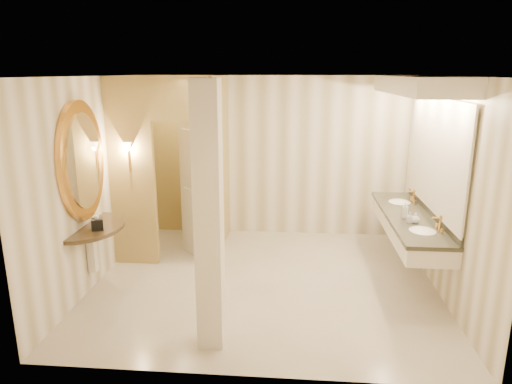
# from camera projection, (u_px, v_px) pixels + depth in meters

# --- Properties ---
(floor) EXTENTS (4.50, 4.50, 0.00)m
(floor) POSITION_uv_depth(u_px,v_px,m) (264.00, 281.00, 6.18)
(floor) COLOR beige
(floor) RESTS_ON ground
(ceiling) EXTENTS (4.50, 4.50, 0.00)m
(ceiling) POSITION_uv_depth(u_px,v_px,m) (265.00, 76.00, 5.49)
(ceiling) COLOR silver
(ceiling) RESTS_ON wall_back
(wall_back) EXTENTS (4.50, 0.02, 2.70)m
(wall_back) POSITION_uv_depth(u_px,v_px,m) (272.00, 157.00, 7.76)
(wall_back) COLOR white
(wall_back) RESTS_ON floor
(wall_front) EXTENTS (4.50, 0.02, 2.70)m
(wall_front) POSITION_uv_depth(u_px,v_px,m) (250.00, 241.00, 3.91)
(wall_front) COLOR white
(wall_front) RESTS_ON floor
(wall_left) EXTENTS (0.02, 4.00, 2.70)m
(wall_left) POSITION_uv_depth(u_px,v_px,m) (95.00, 181.00, 6.02)
(wall_left) COLOR white
(wall_left) RESTS_ON floor
(wall_right) EXTENTS (0.02, 4.00, 2.70)m
(wall_right) POSITION_uv_depth(u_px,v_px,m) (446.00, 189.00, 5.65)
(wall_right) COLOR white
(wall_right) RESTS_ON floor
(toilet_closet) EXTENTS (1.50, 1.55, 2.70)m
(toilet_closet) POSITION_uv_depth(u_px,v_px,m) (194.00, 166.00, 6.84)
(toilet_closet) COLOR tan
(toilet_closet) RESTS_ON floor
(wall_sconce) EXTENTS (0.14, 0.14, 0.42)m
(wall_sconce) POSITION_uv_depth(u_px,v_px,m) (128.00, 148.00, 6.31)
(wall_sconce) COLOR gold
(wall_sconce) RESTS_ON toilet_closet
(vanity) EXTENTS (0.75, 2.55, 2.09)m
(vanity) POSITION_uv_depth(u_px,v_px,m) (417.00, 160.00, 5.99)
(vanity) COLOR white
(vanity) RESTS_ON floor
(console_shelf) EXTENTS (1.13, 1.13, 2.02)m
(console_shelf) POSITION_uv_depth(u_px,v_px,m) (84.00, 189.00, 5.63)
(console_shelf) COLOR black
(console_shelf) RESTS_ON floor
(pillar) EXTENTS (0.26, 0.26, 2.70)m
(pillar) POSITION_uv_depth(u_px,v_px,m) (209.00, 220.00, 4.44)
(pillar) COLOR white
(pillar) RESTS_ON floor
(tissue_box) EXTENTS (0.18, 0.18, 0.14)m
(tissue_box) POSITION_uv_depth(u_px,v_px,m) (97.00, 224.00, 5.59)
(tissue_box) COLOR black
(tissue_box) RESTS_ON console_shelf
(toilet) EXTENTS (0.43, 0.69, 0.67)m
(toilet) POSITION_uv_depth(u_px,v_px,m) (205.00, 220.00, 7.67)
(toilet) COLOR white
(toilet) RESTS_ON floor
(soap_bottle_a) EXTENTS (0.06, 0.07, 0.14)m
(soap_bottle_a) POSITION_uv_depth(u_px,v_px,m) (410.00, 218.00, 5.84)
(soap_bottle_a) COLOR beige
(soap_bottle_a) RESTS_ON vanity
(soap_bottle_b) EXTENTS (0.13, 0.13, 0.13)m
(soap_bottle_b) POSITION_uv_depth(u_px,v_px,m) (415.00, 218.00, 5.83)
(soap_bottle_b) COLOR silver
(soap_bottle_b) RESTS_ON vanity
(soap_bottle_c) EXTENTS (0.10, 0.10, 0.22)m
(soap_bottle_c) POSITION_uv_depth(u_px,v_px,m) (405.00, 210.00, 6.01)
(soap_bottle_c) COLOR #C6B28C
(soap_bottle_c) RESTS_ON vanity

